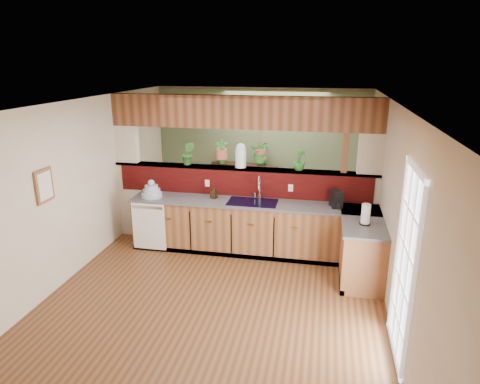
% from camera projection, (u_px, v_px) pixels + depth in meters
% --- Properties ---
extents(ground, '(4.60, 7.00, 0.01)m').
position_uv_depth(ground, '(225.00, 277.00, 6.48)').
color(ground, brown).
rests_on(ground, ground).
extents(ceiling, '(4.60, 7.00, 0.01)m').
position_uv_depth(ceiling, '(223.00, 103.00, 5.71)').
color(ceiling, brown).
rests_on(ceiling, ground).
extents(wall_back, '(4.60, 0.02, 2.60)m').
position_uv_depth(wall_back, '(261.00, 148.00, 9.37)').
color(wall_back, beige).
rests_on(wall_back, ground).
extents(wall_front, '(4.60, 0.02, 2.60)m').
position_uv_depth(wall_front, '(101.00, 354.00, 2.82)').
color(wall_front, beige).
rests_on(wall_front, ground).
extents(wall_left, '(0.02, 7.00, 2.60)m').
position_uv_depth(wall_left, '(78.00, 187.00, 6.53)').
color(wall_left, beige).
rests_on(wall_left, ground).
extents(wall_right, '(0.02, 7.00, 2.60)m').
position_uv_depth(wall_right, '(393.00, 206.00, 5.66)').
color(wall_right, beige).
rests_on(wall_right, ground).
extents(pass_through_partition, '(4.60, 0.21, 2.60)m').
position_uv_depth(pass_through_partition, '(244.00, 179.00, 7.39)').
color(pass_through_partition, beige).
rests_on(pass_through_partition, ground).
extents(pass_through_ledge, '(4.60, 0.21, 0.04)m').
position_uv_depth(pass_through_ledge, '(242.00, 168.00, 7.34)').
color(pass_through_ledge, brown).
rests_on(pass_through_ledge, ground).
extents(header_beam, '(4.60, 0.15, 0.55)m').
position_uv_depth(header_beam, '(242.00, 112.00, 7.06)').
color(header_beam, brown).
rests_on(header_beam, ground).
extents(sage_backwall, '(4.55, 0.02, 2.55)m').
position_uv_depth(sage_backwall, '(261.00, 148.00, 9.36)').
color(sage_backwall, '#5A6C4A').
rests_on(sage_backwall, ground).
extents(countertop, '(4.14, 1.52, 0.90)m').
position_uv_depth(countertop, '(286.00, 232.00, 7.01)').
color(countertop, brown).
rests_on(countertop, ground).
extents(dishwasher, '(0.58, 0.03, 0.82)m').
position_uv_depth(dishwasher, '(149.00, 226.00, 7.25)').
color(dishwasher, white).
rests_on(dishwasher, ground).
extents(navy_sink, '(0.82, 0.50, 0.18)m').
position_uv_depth(navy_sink, '(253.00, 207.00, 7.11)').
color(navy_sink, black).
rests_on(navy_sink, countertop).
extents(french_door, '(0.06, 1.02, 2.16)m').
position_uv_depth(french_door, '(404.00, 268.00, 4.53)').
color(french_door, white).
rests_on(french_door, ground).
extents(framed_print, '(0.04, 0.35, 0.45)m').
position_uv_depth(framed_print, '(44.00, 186.00, 5.70)').
color(framed_print, brown).
rests_on(framed_print, wall_left).
extents(faucet, '(0.18, 0.18, 0.42)m').
position_uv_depth(faucet, '(259.00, 187.00, 7.15)').
color(faucet, '#B7B7B2').
rests_on(faucet, countertop).
extents(dish_stack, '(0.36, 0.36, 0.31)m').
position_uv_depth(dish_stack, '(152.00, 192.00, 7.31)').
color(dish_stack, '#9DAECB').
rests_on(dish_stack, countertop).
extents(soap_dispenser, '(0.12, 0.12, 0.21)m').
position_uv_depth(soap_dispenser, '(214.00, 192.00, 7.25)').
color(soap_dispenser, '#322312').
rests_on(soap_dispenser, countertop).
extents(coffee_maker, '(0.15, 0.25, 0.27)m').
position_uv_depth(coffee_maker, '(336.00, 200.00, 6.81)').
color(coffee_maker, black).
rests_on(coffee_maker, countertop).
extents(paper_towel, '(0.15, 0.15, 0.33)m').
position_uv_depth(paper_towel, '(366.00, 215.00, 6.08)').
color(paper_towel, black).
rests_on(paper_towel, countertop).
extents(glass_jar, '(0.19, 0.19, 0.42)m').
position_uv_depth(glass_jar, '(241.00, 155.00, 7.28)').
color(glass_jar, silver).
rests_on(glass_jar, pass_through_ledge).
extents(ledge_plant_left, '(0.25, 0.21, 0.41)m').
position_uv_depth(ledge_plant_left, '(188.00, 153.00, 7.45)').
color(ledge_plant_left, '#266121').
rests_on(ledge_plant_left, pass_through_ledge).
extents(ledge_plant_right, '(0.23, 0.23, 0.35)m').
position_uv_depth(ledge_plant_right, '(299.00, 160.00, 7.10)').
color(ledge_plant_right, '#266121').
rests_on(ledge_plant_right, pass_through_ledge).
extents(hanging_plant_a, '(0.26, 0.22, 0.55)m').
position_uv_depth(hanging_plant_a, '(221.00, 144.00, 7.29)').
color(hanging_plant_a, brown).
rests_on(hanging_plant_a, header_beam).
extents(hanging_plant_b, '(0.37, 0.33, 0.49)m').
position_uv_depth(hanging_plant_b, '(261.00, 142.00, 7.14)').
color(hanging_plant_b, brown).
rests_on(hanging_plant_b, header_beam).
extents(shelving_console, '(1.49, 0.81, 0.96)m').
position_uv_depth(shelving_console, '(244.00, 185.00, 9.44)').
color(shelving_console, black).
rests_on(shelving_console, ground).
extents(shelf_plant_a, '(0.25, 0.22, 0.41)m').
position_uv_depth(shelf_plant_a, '(222.00, 154.00, 9.33)').
color(shelf_plant_a, '#266121').
rests_on(shelf_plant_a, shelving_console).
extents(shelf_plant_b, '(0.31, 0.31, 0.48)m').
position_uv_depth(shelf_plant_b, '(262.00, 154.00, 9.15)').
color(shelf_plant_b, '#266121').
rests_on(shelf_plant_b, shelving_console).
extents(floor_plant, '(0.75, 0.65, 0.81)m').
position_uv_depth(floor_plant, '(274.00, 210.00, 8.16)').
color(floor_plant, '#266121').
rests_on(floor_plant, ground).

